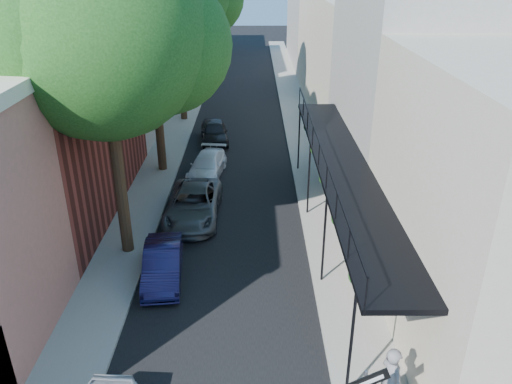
{
  "coord_description": "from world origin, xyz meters",
  "views": [
    {
      "loc": [
        0.97,
        -6.24,
        10.15
      ],
      "look_at": [
        1.05,
        9.38,
        2.8
      ],
      "focal_mm": 35.0,
      "sensor_mm": 36.0,
      "label": 1
    }
  ],
  "objects_px": {
    "parked_car_b": "(163,264)",
    "parked_car_e": "(214,132)",
    "oak_near": "(117,37)",
    "pedestrian": "(391,382)",
    "parked_car_d": "(207,166)",
    "oak_mid": "(160,30)",
    "parked_car_c": "(194,204)"
  },
  "relations": [
    {
      "from": "parked_car_b",
      "to": "parked_car_e",
      "type": "xyz_separation_m",
      "value": [
        0.78,
        14.2,
        0.07
      ]
    },
    {
      "from": "oak_near",
      "to": "pedestrian",
      "type": "height_order",
      "value": "oak_near"
    },
    {
      "from": "oak_near",
      "to": "parked_car_d",
      "type": "distance_m",
      "value": 10.36
    },
    {
      "from": "oak_near",
      "to": "parked_car_d",
      "type": "relative_size",
      "value": 2.94
    },
    {
      "from": "oak_mid",
      "to": "pedestrian",
      "type": "distance_m",
      "value": 18.49
    },
    {
      "from": "oak_near",
      "to": "oak_mid",
      "type": "xyz_separation_m",
      "value": [
        -0.05,
        7.97,
        -0.82
      ]
    },
    {
      "from": "parked_car_b",
      "to": "pedestrian",
      "type": "distance_m",
      "value": 8.65
    },
    {
      "from": "parked_car_d",
      "to": "oak_near",
      "type": "bearing_deg",
      "value": -98.32
    },
    {
      "from": "oak_near",
      "to": "parked_car_e",
      "type": "height_order",
      "value": "oak_near"
    },
    {
      "from": "parked_car_d",
      "to": "pedestrian",
      "type": "bearing_deg",
      "value": -62.09
    },
    {
      "from": "oak_near",
      "to": "parked_car_e",
      "type": "bearing_deg",
      "value": 80.86
    },
    {
      "from": "parked_car_c",
      "to": "parked_car_e",
      "type": "distance_m",
      "value": 9.77
    },
    {
      "from": "parked_car_b",
      "to": "pedestrian",
      "type": "relative_size",
      "value": 1.81
    },
    {
      "from": "pedestrian",
      "to": "oak_near",
      "type": "bearing_deg",
      "value": 23.37
    },
    {
      "from": "parked_car_c",
      "to": "oak_mid",
      "type": "bearing_deg",
      "value": 109.29
    },
    {
      "from": "oak_near",
      "to": "parked_car_c",
      "type": "bearing_deg",
      "value": 54.19
    },
    {
      "from": "oak_mid",
      "to": "oak_near",
      "type": "bearing_deg",
      "value": -89.63
    },
    {
      "from": "oak_mid",
      "to": "parked_car_e",
      "type": "bearing_deg",
      "value": 64.64
    },
    {
      "from": "oak_mid",
      "to": "parked_car_c",
      "type": "distance_m",
      "value": 8.64
    },
    {
      "from": "oak_mid",
      "to": "parked_car_b",
      "type": "bearing_deg",
      "value": -82.9
    },
    {
      "from": "parked_car_e",
      "to": "pedestrian",
      "type": "bearing_deg",
      "value": -81.46
    },
    {
      "from": "parked_car_b",
      "to": "parked_car_e",
      "type": "bearing_deg",
      "value": 81.0
    },
    {
      "from": "pedestrian",
      "to": "parked_car_c",
      "type": "bearing_deg",
      "value": 8.66
    },
    {
      "from": "oak_mid",
      "to": "pedestrian",
      "type": "xyz_separation_m",
      "value": [
        7.62,
        -15.77,
        -5.95
      ]
    },
    {
      "from": "parked_car_d",
      "to": "parked_car_e",
      "type": "relative_size",
      "value": 1.01
    },
    {
      "from": "parked_car_b",
      "to": "parked_car_e",
      "type": "height_order",
      "value": "parked_car_e"
    },
    {
      "from": "parked_car_d",
      "to": "pedestrian",
      "type": "relative_size",
      "value": 1.97
    },
    {
      "from": "parked_car_d",
      "to": "parked_car_e",
      "type": "xyz_separation_m",
      "value": [
        0.0,
        5.17,
        0.09
      ]
    },
    {
      "from": "parked_car_c",
      "to": "parked_car_d",
      "type": "bearing_deg",
      "value": 88.55
    },
    {
      "from": "oak_near",
      "to": "pedestrian",
      "type": "bearing_deg",
      "value": -45.85
    },
    {
      "from": "pedestrian",
      "to": "oak_mid",
      "type": "bearing_deg",
      "value": 5.02
    },
    {
      "from": "pedestrian",
      "to": "parked_car_b",
      "type": "bearing_deg",
      "value": 26.85
    }
  ]
}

